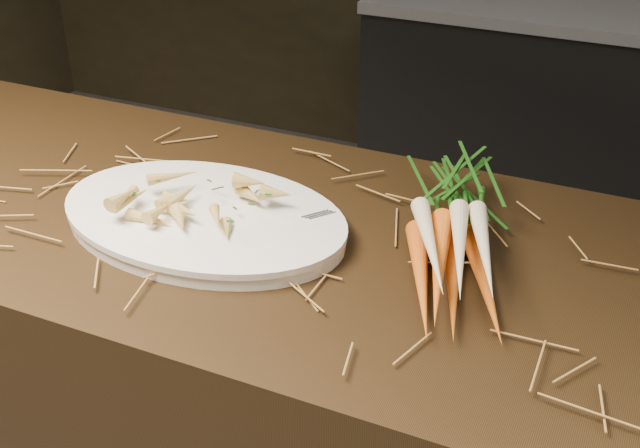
{
  "coord_description": "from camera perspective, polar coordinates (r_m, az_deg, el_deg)",
  "views": [
    {
      "loc": [
        0.41,
        -0.7,
        1.57
      ],
      "look_at": [
        -0.02,
        0.25,
        0.96
      ],
      "focal_mm": 45.0,
      "sensor_mm": 36.0,
      "label": 1
    }
  ],
  "objects": [
    {
      "name": "straw_bedding",
      "position": [
        1.27,
        1.79,
        -1.16
      ],
      "size": [
        1.4,
        0.6,
        0.02
      ],
      "primitive_type": null,
      "color": "#A2712D",
      "rests_on": "main_counter"
    },
    {
      "name": "roasted_veg_heap",
      "position": [
        1.31,
        -8.42,
        1.79
      ],
      "size": [
        0.25,
        0.19,
        0.05
      ],
      "primitive_type": null,
      "rotation": [
        0.0,
        0.0,
        -0.04
      ],
      "color": "#A68139",
      "rests_on": "serving_platter"
    },
    {
      "name": "serving_platter",
      "position": [
        1.33,
        -8.29,
        0.25
      ],
      "size": [
        0.51,
        0.35,
        0.03
      ],
      "primitive_type": null,
      "rotation": [
        0.0,
        0.0,
        -0.04
      ],
      "color": "white",
      "rests_on": "main_counter"
    },
    {
      "name": "back_counter",
      "position": [
        3.11,
        20.6,
        6.6
      ],
      "size": [
        1.82,
        0.62,
        0.84
      ],
      "color": "black",
      "rests_on": "ground"
    },
    {
      "name": "root_veg_bunch",
      "position": [
        1.29,
        9.32,
        0.83
      ],
      "size": [
        0.31,
        0.53,
        0.1
      ],
      "rotation": [
        0.0,
        0.0,
        0.31
      ],
      "color": "#C65E1F",
      "rests_on": "main_counter"
    },
    {
      "name": "serving_fork",
      "position": [
        1.22,
        -2.08,
        -1.43
      ],
      "size": [
        0.13,
        0.16,
        0.0
      ],
      "primitive_type": "cube",
      "rotation": [
        0.0,
        0.0,
        -0.66
      ],
      "color": "silver",
      "rests_on": "serving_platter"
    }
  ]
}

